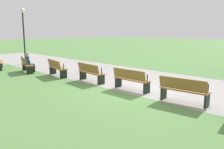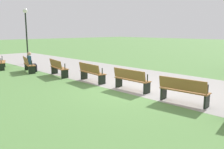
# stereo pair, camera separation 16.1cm
# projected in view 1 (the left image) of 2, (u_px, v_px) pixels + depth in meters

# --- Properties ---
(ground_plane) EXTENTS (120.00, 120.00, 0.00)m
(ground_plane) POSITION_uv_depth(u_px,v_px,m) (132.00, 90.00, 10.06)
(ground_plane) COLOR #5B8C47
(path_paving) EXTENTS (38.84, 5.23, 0.01)m
(path_paving) POSITION_uv_depth(u_px,v_px,m) (160.00, 83.00, 11.49)
(path_paving) COLOR #A39E99
(path_paving) RESTS_ON ground
(bench_2) EXTENTS (1.72, 0.92, 0.89)m
(bench_2) POSITION_uv_depth(u_px,v_px,m) (26.00, 64.00, 14.28)
(bench_2) COLOR #996633
(bench_2) RESTS_ON ground
(bench_3) EXTENTS (1.71, 0.78, 0.89)m
(bench_3) POSITION_uv_depth(u_px,v_px,m) (57.00, 68.00, 13.02)
(bench_3) COLOR #996633
(bench_3) RESTS_ON ground
(bench_4) EXTENTS (1.69, 0.63, 0.89)m
(bench_4) POSITION_uv_depth(u_px,v_px,m) (90.00, 72.00, 11.56)
(bench_4) COLOR #996633
(bench_4) RESTS_ON ground
(bench_5) EXTENTS (1.65, 0.47, 0.89)m
(bench_5) POSITION_uv_depth(u_px,v_px,m) (131.00, 79.00, 9.93)
(bench_5) COLOR #996633
(bench_5) RESTS_ON ground
(bench_6) EXTENTS (1.69, 0.63, 0.89)m
(bench_6) POSITION_uv_depth(u_px,v_px,m) (184.00, 90.00, 8.14)
(bench_6) COLOR #996633
(bench_6) RESTS_ON ground
(person_seated) EXTENTS (0.44, 0.58, 1.20)m
(person_seated) POSITION_uv_depth(u_px,v_px,m) (29.00, 62.00, 14.21)
(person_seated) COLOR navy
(person_seated) RESTS_ON ground
(lamp_post) EXTENTS (0.32, 0.32, 3.97)m
(lamp_post) POSITION_uv_depth(u_px,v_px,m) (23.00, 26.00, 17.32)
(lamp_post) COLOR black
(lamp_post) RESTS_ON ground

